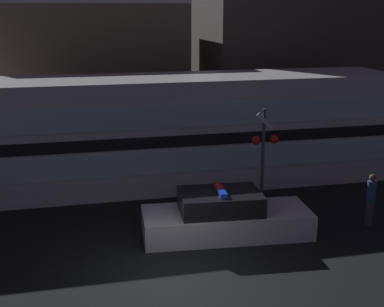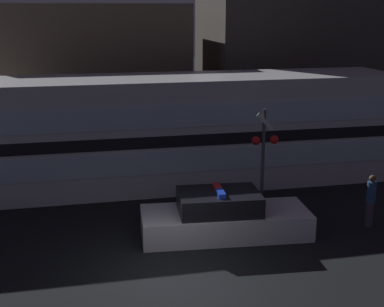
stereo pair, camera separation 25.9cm
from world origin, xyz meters
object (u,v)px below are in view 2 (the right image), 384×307
Objects in this scene: police_car at (224,218)px; crossing_signal_near at (264,148)px; train at (166,131)px; pedestrian at (371,200)px.

police_car is 1.51× the size of crossing_signal_near.
train is 7.55m from pedestrian.
police_car is 4.43m from pedestrian.
crossing_signal_near is at bearing 50.13° from police_car.
crossing_signal_near is at bearing -49.89° from train.
train is 10.71× the size of pedestrian.
train reaches higher than crossing_signal_near.
crossing_signal_near is at bearing 139.26° from pedestrian.
crossing_signal_near is (1.84, 1.88, 1.47)m from police_car.
train is 4.10m from crossing_signal_near.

